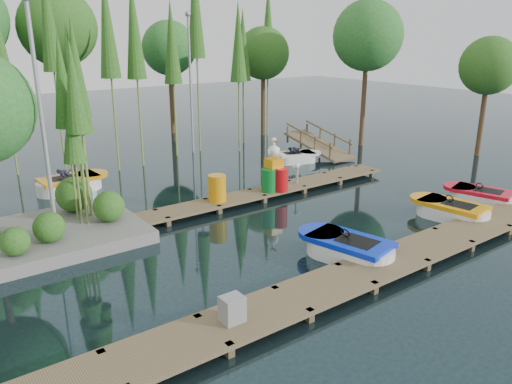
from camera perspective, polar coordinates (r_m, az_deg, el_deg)
ground_plane at (r=16.39m, az=-0.37°, el=-4.41°), size 90.00×90.00×0.00m
near_dock at (r=13.24m, az=11.31°, el=-9.28°), size 18.00×1.50×0.50m
far_dock at (r=18.77m, az=-2.39°, el=-0.77°), size 15.00×1.20×0.50m
island at (r=16.08m, az=-26.44°, el=5.15°), size 6.20×4.20×6.75m
tree_screen at (r=23.90m, az=-20.51°, el=16.50°), size 34.42×18.53×10.31m
lamp_island at (r=15.30m, az=-23.47°, el=9.10°), size 0.30×0.30×7.25m
lamp_rear at (r=26.70m, az=-7.54°, el=13.44°), size 0.30×0.30×7.25m
ramp at (r=26.56m, az=7.14°, el=5.42°), size 1.50×3.94×1.49m
boat_blue at (r=14.54m, az=10.40°, el=-6.46°), size 1.97×3.20×1.00m
boat_red at (r=20.71m, az=24.27°, el=-0.51°), size 1.85×2.85×0.89m
boat_yellow_near at (r=18.57m, az=21.36°, el=-2.07°), size 1.66×2.96×0.94m
boat_yellow_far at (r=21.69m, az=-20.43°, el=0.88°), size 3.00×1.50×1.46m
boat_white_far at (r=25.05m, az=4.64°, el=3.96°), size 2.60×1.78×1.13m
utility_cabinet at (r=10.85m, az=-2.73°, el=-13.21°), size 0.48×0.40×0.58m
yellow_barrel at (r=18.19m, az=-4.47°, el=0.45°), size 0.65×0.65×0.98m
drum_cluster at (r=19.46m, az=2.18°, el=1.99°), size 1.20×1.10×2.07m
seagull_post at (r=20.37m, az=4.72°, el=2.55°), size 0.53×0.28×0.84m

